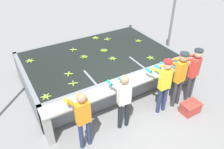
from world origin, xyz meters
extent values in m
plane|color=gray|center=(0.00, 0.00, 0.00)|extent=(80.00, 80.00, 0.00)
cube|color=gray|center=(0.00, 2.03, 0.03)|extent=(4.86, 3.17, 0.06)
cube|color=gray|center=(0.00, 0.51, 0.46)|extent=(4.86, 0.12, 0.91)
cube|color=gray|center=(0.00, 3.56, 0.46)|extent=(4.86, 0.12, 0.91)
cube|color=gray|center=(-2.37, 2.03, 0.46)|extent=(0.12, 3.17, 0.91)
cube|color=gray|center=(2.37, 2.03, 0.46)|extent=(0.12, 3.17, 0.91)
cube|color=black|center=(0.00, 2.03, 0.48)|extent=(4.62, 2.93, 0.85)
cube|color=gray|center=(-0.81, 0.97, 0.46)|extent=(0.06, 0.80, 0.91)
cube|color=gray|center=(0.81, 0.97, 0.46)|extent=(0.06, 0.80, 0.91)
cube|color=#9E9E99|center=(0.00, 0.23, 0.89)|extent=(4.86, 0.45, 0.05)
cube|color=#9E9E99|center=(-2.33, 0.23, 0.43)|extent=(0.16, 0.41, 0.86)
cube|color=#9E9E99|center=(2.33, 0.23, 0.43)|extent=(0.16, 0.41, 0.86)
cylinder|color=navy|center=(-1.73, -0.39, 0.40)|extent=(0.11, 0.11, 0.80)
cylinder|color=navy|center=(-1.53, -0.38, 0.40)|extent=(0.11, 0.11, 0.80)
cube|color=orange|center=(-1.63, -0.39, 1.08)|extent=(0.33, 0.19, 0.56)
sphere|color=tan|center=(-1.63, -0.39, 1.50)|extent=(0.22, 0.22, 0.22)
cylinder|color=orange|center=(-1.80, -0.15, 1.27)|extent=(0.10, 0.31, 0.18)
cylinder|color=gold|center=(-1.81, 0.10, 1.11)|extent=(0.09, 0.20, 0.08)
cylinder|color=orange|center=(-1.48, -0.13, 1.27)|extent=(0.10, 0.31, 0.18)
cylinder|color=gold|center=(-1.49, 0.12, 1.11)|extent=(0.09, 0.20, 0.08)
cylinder|color=#1E2328|center=(-0.62, -0.32, 0.40)|extent=(0.11, 0.11, 0.81)
cylinder|color=#1E2328|center=(-0.42, -0.34, 0.40)|extent=(0.11, 0.11, 0.81)
cube|color=white|center=(-0.52, -0.33, 1.10)|extent=(0.34, 0.21, 0.57)
sphere|color=tan|center=(-0.52, -0.33, 1.52)|extent=(0.22, 0.22, 0.22)
cylinder|color=white|center=(-0.65, -0.06, 1.30)|extent=(0.12, 0.32, 0.18)
cylinder|color=#1EA3AD|center=(-0.62, 0.19, 1.13)|extent=(0.11, 0.21, 0.08)
cylinder|color=white|center=(-0.33, -0.10, 1.30)|extent=(0.12, 0.32, 0.18)
cylinder|color=#1EA3AD|center=(-0.30, 0.15, 1.13)|extent=(0.11, 0.21, 0.08)
cylinder|color=navy|center=(0.63, -0.39, 0.41)|extent=(0.11, 0.11, 0.83)
cylinder|color=navy|center=(0.83, -0.39, 0.41)|extent=(0.11, 0.11, 0.83)
cube|color=yellow|center=(0.73, -0.39, 1.12)|extent=(0.32, 0.17, 0.58)
sphere|color=tan|center=(0.73, -0.39, 1.55)|extent=(0.22, 0.22, 0.22)
cylinder|color=red|center=(0.73, -0.39, 1.65)|extent=(0.23, 0.23, 0.04)
cylinder|color=yellow|center=(0.57, -0.14, 1.32)|extent=(0.08, 0.31, 0.18)
cylinder|color=#1EA3AD|center=(0.57, 0.11, 1.16)|extent=(0.09, 0.20, 0.08)
cylinder|color=yellow|center=(0.89, -0.14, 1.32)|extent=(0.08, 0.31, 0.18)
cylinder|color=#1EA3AD|center=(0.89, 0.11, 1.16)|extent=(0.09, 0.20, 0.08)
cylinder|color=#38383D|center=(1.18, -0.40, 0.43)|extent=(0.11, 0.11, 0.86)
cylinder|color=#38383D|center=(1.38, -0.38, 0.43)|extent=(0.11, 0.11, 0.86)
cube|color=orange|center=(1.28, -0.39, 1.16)|extent=(0.34, 0.21, 0.61)
sphere|color=tan|center=(1.28, -0.39, 1.61)|extent=(0.23, 0.23, 0.23)
cylinder|color=#282D33|center=(1.28, -0.39, 1.72)|extent=(0.24, 0.24, 0.04)
cylinder|color=orange|center=(1.09, -0.16, 1.38)|extent=(0.11, 0.32, 0.18)
cylinder|color=#1EA3AD|center=(1.07, 0.09, 1.22)|extent=(0.11, 0.21, 0.08)
cylinder|color=orange|center=(1.41, -0.12, 1.38)|extent=(0.11, 0.32, 0.18)
cylinder|color=#1EA3AD|center=(1.38, 0.12, 1.22)|extent=(0.11, 0.21, 0.08)
cylinder|color=#38383D|center=(1.73, -0.41, 0.42)|extent=(0.11, 0.11, 0.83)
cylinder|color=#38383D|center=(1.93, -0.37, 0.42)|extent=(0.11, 0.11, 0.83)
cube|color=#DB3D33|center=(1.83, -0.39, 1.13)|extent=(0.34, 0.22, 0.59)
sphere|color=tan|center=(1.83, -0.39, 1.57)|extent=(0.23, 0.23, 0.23)
cylinder|color=#282D33|center=(1.83, -0.39, 1.67)|extent=(0.24, 0.24, 0.04)
cylinder|color=#DB3D33|center=(1.63, -0.17, 1.34)|extent=(0.13, 0.32, 0.18)
cylinder|color=teal|center=(1.59, 0.08, 1.18)|extent=(0.12, 0.21, 0.08)
cylinder|color=#DB3D33|center=(1.95, -0.12, 1.34)|extent=(0.13, 0.32, 0.18)
cylinder|color=teal|center=(1.90, 0.13, 1.18)|extent=(0.12, 0.21, 0.08)
ellipsoid|color=#75A333|center=(0.31, 1.50, 0.93)|extent=(0.16, 0.12, 0.04)
ellipsoid|color=#75A333|center=(0.31, 1.56, 0.93)|extent=(0.17, 0.11, 0.04)
ellipsoid|color=#75A333|center=(0.27, 1.59, 0.93)|extent=(0.04, 0.17, 0.04)
ellipsoid|color=#75A333|center=(0.22, 1.56, 0.93)|extent=(0.16, 0.12, 0.04)
ellipsoid|color=#75A333|center=(0.22, 1.50, 0.93)|extent=(0.17, 0.11, 0.04)
ellipsoid|color=#75A333|center=(0.26, 1.48, 0.93)|extent=(0.04, 0.17, 0.04)
cylinder|color=tan|center=(0.27, 1.53, 0.96)|extent=(0.03, 0.03, 0.04)
ellipsoid|color=#8CB738|center=(-1.35, 0.87, 0.93)|extent=(0.09, 0.17, 0.04)
ellipsoid|color=#8CB738|center=(-1.28, 0.90, 0.93)|extent=(0.17, 0.09, 0.04)
ellipsoid|color=#8CB738|center=(-1.32, 0.97, 0.93)|extent=(0.09, 0.17, 0.04)
ellipsoid|color=#8CB738|center=(-1.39, 0.94, 0.93)|extent=(0.17, 0.09, 0.04)
cylinder|color=tan|center=(-1.34, 0.92, 0.96)|extent=(0.03, 0.03, 0.04)
ellipsoid|color=#7FAD33|center=(1.29, 0.91, 0.93)|extent=(0.16, 0.13, 0.04)
ellipsoid|color=#7FAD33|center=(1.35, 0.89, 0.93)|extent=(0.09, 0.17, 0.04)
ellipsoid|color=#7FAD33|center=(1.39, 0.95, 0.93)|extent=(0.17, 0.04, 0.04)
ellipsoid|color=#7FAD33|center=(1.35, 1.00, 0.93)|extent=(0.08, 0.17, 0.04)
ellipsoid|color=#7FAD33|center=(1.29, 0.97, 0.93)|extent=(0.16, 0.12, 0.04)
cylinder|color=tan|center=(1.33, 0.94, 0.96)|extent=(0.03, 0.03, 0.04)
ellipsoid|color=#93BC3D|center=(-2.00, 2.71, 0.93)|extent=(0.17, 0.09, 0.04)
ellipsoid|color=#93BC3D|center=(-2.01, 2.77, 0.93)|extent=(0.15, 0.14, 0.04)
ellipsoid|color=#93BC3D|center=(-2.06, 2.79, 0.93)|extent=(0.06, 0.17, 0.04)
ellipsoid|color=#93BC3D|center=(-2.11, 2.75, 0.93)|extent=(0.17, 0.09, 0.04)
ellipsoid|color=#93BC3D|center=(-2.10, 2.70, 0.93)|extent=(0.15, 0.14, 0.04)
ellipsoid|color=#93BC3D|center=(-2.04, 2.68, 0.93)|extent=(0.06, 0.17, 0.04)
cylinder|color=tan|center=(-2.05, 2.73, 0.96)|extent=(0.03, 0.03, 0.04)
ellipsoid|color=#7FAD33|center=(-0.42, 2.08, 0.93)|extent=(0.17, 0.08, 0.04)
ellipsoid|color=#7FAD33|center=(-0.44, 2.14, 0.93)|extent=(0.14, 0.15, 0.04)
ellipsoid|color=#7FAD33|center=(-0.49, 2.15, 0.93)|extent=(0.08, 0.17, 0.04)
ellipsoid|color=#7FAD33|center=(-0.53, 2.11, 0.93)|extent=(0.17, 0.08, 0.04)
ellipsoid|color=#7FAD33|center=(-0.51, 2.06, 0.93)|extent=(0.14, 0.15, 0.04)
ellipsoid|color=#7FAD33|center=(-0.46, 2.04, 0.93)|extent=(0.08, 0.17, 0.04)
cylinder|color=tan|center=(-0.47, 2.10, 0.96)|extent=(0.03, 0.03, 0.04)
ellipsoid|color=#8CB738|center=(0.46, 3.24, 0.93)|extent=(0.16, 0.13, 0.04)
ellipsoid|color=#8CB738|center=(0.46, 3.18, 0.93)|extent=(0.17, 0.10, 0.04)
ellipsoid|color=#8CB738|center=(0.50, 3.15, 0.93)|extent=(0.06, 0.17, 0.04)
ellipsoid|color=#8CB738|center=(0.55, 3.17, 0.93)|extent=(0.16, 0.13, 0.04)
ellipsoid|color=#8CB738|center=(0.56, 3.22, 0.93)|extent=(0.17, 0.10, 0.04)
ellipsoid|color=#8CB738|center=(0.52, 3.26, 0.93)|extent=(0.06, 0.17, 0.04)
cylinder|color=tan|center=(0.51, 3.20, 0.96)|extent=(0.03, 0.03, 0.04)
ellipsoid|color=#9EC642|center=(0.90, 2.87, 0.93)|extent=(0.17, 0.09, 0.04)
ellipsoid|color=#9EC642|center=(0.86, 2.94, 0.93)|extent=(0.09, 0.17, 0.04)
ellipsoid|color=#9EC642|center=(0.79, 2.90, 0.93)|extent=(0.17, 0.09, 0.04)
ellipsoid|color=#9EC642|center=(0.83, 2.83, 0.93)|extent=(0.09, 0.17, 0.04)
cylinder|color=tan|center=(0.85, 2.88, 0.96)|extent=(0.03, 0.03, 0.04)
ellipsoid|color=#93BC3D|center=(-1.22, 1.39, 0.93)|extent=(0.17, 0.11, 0.04)
ellipsoid|color=#93BC3D|center=(-1.24, 1.47, 0.93)|extent=(0.11, 0.17, 0.04)
ellipsoid|color=#93BC3D|center=(-1.32, 1.44, 0.93)|extent=(0.17, 0.11, 0.04)
ellipsoid|color=#93BC3D|center=(-1.30, 1.37, 0.93)|extent=(0.11, 0.17, 0.04)
cylinder|color=tan|center=(-1.27, 1.42, 0.96)|extent=(0.03, 0.03, 0.04)
ellipsoid|color=#7FAD33|center=(0.34, 2.12, 0.93)|extent=(0.15, 0.15, 0.04)
ellipsoid|color=#7FAD33|center=(0.35, 2.17, 0.93)|extent=(0.17, 0.05, 0.04)
ellipsoid|color=#7FAD33|center=(0.33, 2.21, 0.93)|extent=(0.12, 0.16, 0.04)
ellipsoid|color=#7FAD33|center=(0.28, 2.21, 0.93)|extent=(0.09, 0.17, 0.04)
ellipsoid|color=#7FAD33|center=(0.25, 2.18, 0.93)|extent=(0.17, 0.09, 0.04)
ellipsoid|color=#7FAD33|center=(0.25, 2.13, 0.93)|extent=(0.16, 0.12, 0.04)
ellipsoid|color=#7FAD33|center=(0.29, 2.11, 0.93)|extent=(0.06, 0.17, 0.04)
cylinder|color=tan|center=(0.30, 2.16, 0.96)|extent=(0.03, 0.03, 0.04)
ellipsoid|color=#8CB738|center=(-0.62, 2.70, 0.93)|extent=(0.12, 0.17, 0.04)
ellipsoid|color=#8CB738|center=(-0.54, 2.72, 0.93)|extent=(0.17, 0.12, 0.04)
ellipsoid|color=#8CB738|center=(-0.56, 2.79, 0.93)|extent=(0.12, 0.17, 0.04)
ellipsoid|color=#8CB738|center=(-0.64, 2.77, 0.93)|extent=(0.17, 0.12, 0.04)
cylinder|color=tan|center=(-0.59, 2.74, 0.96)|extent=(0.03, 0.03, 0.04)
ellipsoid|color=#93BC3D|center=(-2.12, 0.69, 0.93)|extent=(0.07, 0.17, 0.04)
ellipsoid|color=#93BC3D|center=(-2.08, 0.72, 0.93)|extent=(0.17, 0.09, 0.04)
ellipsoid|color=#93BC3D|center=(-2.09, 0.78, 0.93)|extent=(0.15, 0.14, 0.04)
ellipsoid|color=#93BC3D|center=(-2.14, 0.79, 0.93)|extent=(0.07, 0.17, 0.04)
ellipsoid|color=#93BC3D|center=(-2.18, 0.76, 0.93)|extent=(0.17, 0.09, 0.04)
ellipsoid|color=#93BC3D|center=(-2.17, 0.70, 0.93)|extent=(0.15, 0.14, 0.04)
cylinder|color=tan|center=(-2.13, 0.74, 0.96)|extent=(0.03, 0.03, 0.04)
ellipsoid|color=#7FAD33|center=(1.79, 2.20, 0.93)|extent=(0.15, 0.14, 0.04)
ellipsoid|color=#7FAD33|center=(1.73, 2.22, 0.93)|extent=(0.10, 0.17, 0.04)
ellipsoid|color=#7FAD33|center=(1.70, 2.16, 0.93)|extent=(0.17, 0.05, 0.04)
ellipsoid|color=#7FAD33|center=(1.74, 2.11, 0.93)|extent=(0.07, 0.17, 0.04)
ellipsoid|color=#7FAD33|center=(1.80, 2.14, 0.93)|extent=(0.17, 0.12, 0.04)
cylinder|color=tan|center=(1.75, 2.17, 0.96)|extent=(0.03, 0.03, 0.04)
cube|color=silver|center=(0.14, 0.12, 0.92)|extent=(0.16, 0.17, 0.00)
cube|color=black|center=(0.00, 0.26, 0.92)|extent=(0.09, 0.09, 0.02)
cube|color=#B73D33|center=(1.42, -0.86, 0.15)|extent=(0.52, 0.36, 0.30)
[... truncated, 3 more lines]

